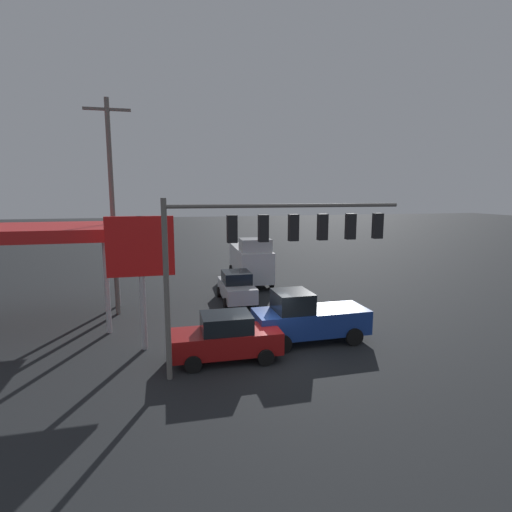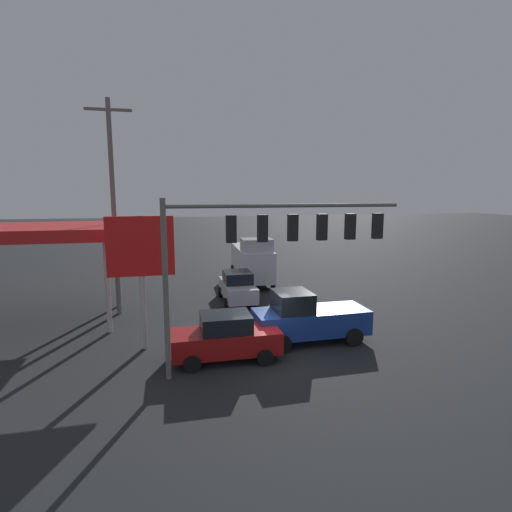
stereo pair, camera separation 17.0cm
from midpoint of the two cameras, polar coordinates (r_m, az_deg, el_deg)
The scene contains 9 objects.
ground_plane at distance 17.25m, azimuth 1.33°, elevation -14.12°, with size 200.00×200.00×0.00m, color black.
traffic_signal_assembly at distance 14.90m, azimuth 2.58°, elevation 2.68°, with size 9.09×0.43×6.60m.
utility_pole at distance 23.19m, azimuth -20.04°, elevation 6.91°, with size 2.40×0.26×11.70m.
gas_station_canopy at distance 23.42m, azimuth -30.42°, elevation 2.79°, with size 9.44×6.06×5.12m.
price_sign at distance 17.56m, azimuth -16.42°, elevation 0.49°, with size 2.80×0.27×5.82m.
sedan_far at distance 25.06m, azimuth -3.00°, elevation -4.44°, with size 2.10×4.42×1.93m.
pickup_parked at distance 18.61m, azimuth 7.09°, elevation -8.78°, with size 5.23×2.32×2.40m.
delivery_truck at distance 30.26m, azimuth -0.96°, elevation -0.65°, with size 2.81×6.90×3.58m.
sedan_waiting at distance 16.65m, azimuth -4.55°, elevation -11.50°, with size 4.42×2.10×1.93m.
Camera 1 is at (4.21, 15.29, 6.78)m, focal length 28.00 mm.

